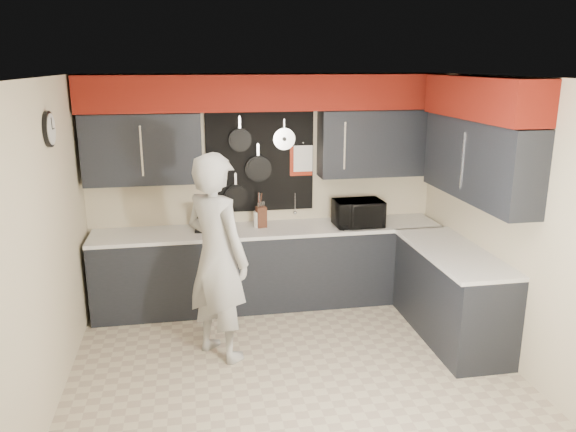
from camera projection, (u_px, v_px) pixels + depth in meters
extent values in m
plane|color=#BAAE90|center=(292.00, 367.00, 5.17)|extent=(4.00, 4.00, 0.00)
cube|color=beige|center=(265.00, 189.00, 6.48)|extent=(4.00, 0.01, 2.60)
cube|color=black|center=(143.00, 149.00, 5.97)|extent=(1.24, 0.32, 0.75)
cube|color=black|center=(377.00, 143.00, 6.41)|extent=(1.34, 0.32, 0.75)
cube|color=#66140B|center=(266.00, 93.00, 6.02)|extent=(3.94, 0.36, 0.38)
cube|color=black|center=(260.00, 162.00, 6.38)|extent=(1.22, 0.03, 1.15)
cylinder|color=black|center=(240.00, 140.00, 6.23)|extent=(0.26, 0.04, 0.26)
cylinder|color=black|center=(258.00, 169.00, 6.35)|extent=(0.30, 0.04, 0.30)
cylinder|color=black|center=(236.00, 196.00, 6.39)|extent=(0.27, 0.04, 0.27)
cylinder|color=silver|center=(284.00, 139.00, 6.32)|extent=(0.25, 0.02, 0.25)
cube|color=maroon|center=(301.00, 161.00, 6.44)|extent=(0.26, 0.01, 0.34)
cube|color=white|center=(303.00, 159.00, 6.42)|extent=(0.22, 0.01, 0.30)
cylinder|color=silver|center=(222.00, 206.00, 6.41)|extent=(0.01, 0.01, 0.20)
cylinder|color=silver|center=(259.00, 204.00, 6.48)|extent=(0.01, 0.01, 0.20)
cylinder|color=silver|center=(295.00, 203.00, 6.55)|extent=(0.01, 0.01, 0.20)
cube|color=beige|center=(505.00, 221.00, 5.16)|extent=(0.01, 3.50, 2.60)
cube|color=black|center=(479.00, 160.00, 5.28)|extent=(0.32, 1.70, 0.75)
cube|color=#66140B|center=(482.00, 98.00, 5.13)|extent=(0.36, 1.70, 0.38)
cube|color=beige|center=(48.00, 245.00, 4.49)|extent=(0.01, 3.50, 2.60)
cylinder|color=black|center=(49.00, 129.00, 4.64)|extent=(0.04, 0.30, 0.30)
cylinder|color=white|center=(52.00, 129.00, 4.64)|extent=(0.01, 0.26, 0.26)
cube|color=black|center=(269.00, 268.00, 6.43)|extent=(3.90, 0.60, 0.88)
cube|color=white|center=(269.00, 230.00, 6.29)|extent=(3.90, 0.63, 0.04)
cube|color=black|center=(451.00, 295.00, 5.67)|extent=(0.60, 1.60, 0.88)
cube|color=white|center=(453.00, 252.00, 5.55)|extent=(0.63, 1.60, 0.04)
cube|color=black|center=(273.00, 308.00, 6.28)|extent=(3.90, 0.06, 0.10)
imported|color=black|center=(358.00, 213.00, 6.34)|extent=(0.55, 0.38, 0.30)
cube|color=#3E1B13|center=(261.00, 217.00, 6.30)|extent=(0.12, 0.12, 0.23)
cylinder|color=white|center=(260.00, 219.00, 6.33)|extent=(0.14, 0.14, 0.18)
cube|color=black|center=(203.00, 230.00, 6.18)|extent=(0.18, 0.21, 0.03)
cube|color=black|center=(202.00, 216.00, 6.22)|extent=(0.16, 0.07, 0.26)
cube|color=black|center=(202.00, 207.00, 6.12)|extent=(0.18, 0.21, 0.05)
cylinder|color=black|center=(202.00, 223.00, 6.15)|extent=(0.10, 0.10, 0.12)
imported|color=#A7A7A4|center=(217.00, 258.00, 5.15)|extent=(0.82, 0.85, 1.96)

